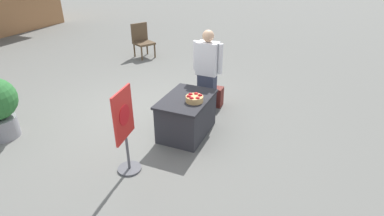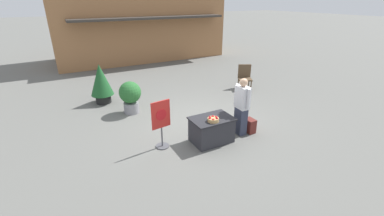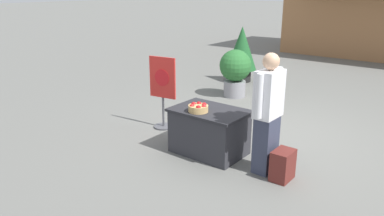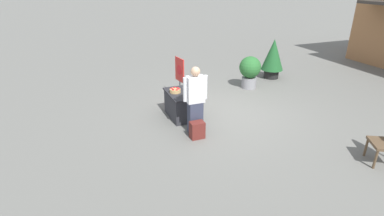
% 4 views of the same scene
% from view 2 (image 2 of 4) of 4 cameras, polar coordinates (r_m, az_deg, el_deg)
% --- Properties ---
extents(ground_plane, '(120.00, 120.00, 0.00)m').
position_cam_2_polar(ground_plane, '(8.26, 1.51, -3.28)').
color(ground_plane, slate).
extents(storefront_building, '(10.34, 5.03, 4.29)m').
position_cam_2_polar(storefront_building, '(17.72, -11.72, 17.84)').
color(storefront_building, '#9E6B42').
rests_on(storefront_building, ground_plane).
extents(display_table, '(1.14, 0.78, 0.71)m').
position_cam_2_polar(display_table, '(7.10, 4.37, -4.83)').
color(display_table, '#2D2D33').
rests_on(display_table, ground_plane).
extents(apple_basket, '(0.30, 0.30, 0.13)m').
position_cam_2_polar(apple_basket, '(6.74, 4.72, -2.52)').
color(apple_basket, tan).
rests_on(apple_basket, display_table).
extents(person_visitor, '(0.27, 0.61, 1.69)m').
position_cam_2_polar(person_visitor, '(7.40, 10.98, 0.34)').
color(person_visitor, '#33384C').
rests_on(person_visitor, ground_plane).
extents(backpack, '(0.24, 0.34, 0.42)m').
position_cam_2_polar(backpack, '(7.81, 12.69, -3.84)').
color(backpack, maroon).
rests_on(backpack, ground_plane).
extents(poster_board, '(0.54, 0.36, 1.32)m').
position_cam_2_polar(poster_board, '(6.70, -6.84, -3.35)').
color(poster_board, '#4C4C51').
rests_on(poster_board, ground_plane).
extents(patio_chair, '(0.75, 0.75, 1.04)m').
position_cam_2_polar(patio_chair, '(11.50, 11.63, 7.03)').
color(patio_chair, brown).
rests_on(patio_chair, ground_plane).
extents(potted_plant_far_left, '(0.74, 0.74, 1.12)m').
position_cam_2_polar(potted_plant_far_left, '(8.99, -13.55, 2.75)').
color(potted_plant_far_left, gray).
rests_on(potted_plant_far_left, ground_plane).
extents(potted_plant_far_right, '(0.83, 0.83, 1.50)m').
position_cam_2_polar(potted_plant_far_right, '(10.13, -19.56, 5.49)').
color(potted_plant_far_right, black).
rests_on(potted_plant_far_right, ground_plane).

